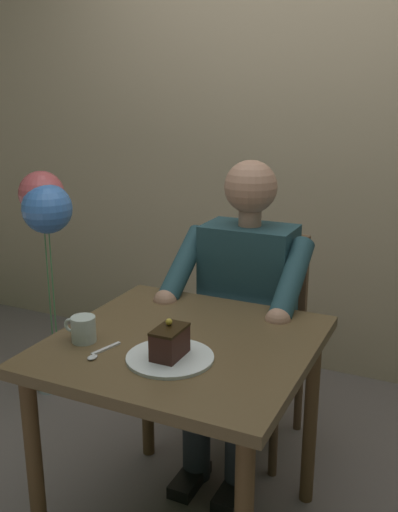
{
  "coord_description": "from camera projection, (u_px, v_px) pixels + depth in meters",
  "views": [
    {
      "loc": [
        -0.76,
        1.49,
        1.49
      ],
      "look_at": [
        -0.01,
        -0.1,
        0.98
      ],
      "focal_mm": 40.38,
      "sensor_mm": 36.0,
      "label": 1
    }
  ],
  "objects": [
    {
      "name": "cafe_rear_panel",
      "position": [
        314.0,
        87.0,
        2.88
      ],
      "size": [
        6.4,
        0.12,
        3.0
      ],
      "primitive_type": "cube",
      "color": "tan",
      "rests_on": "ground"
    },
    {
      "name": "dessert_spoon",
      "position": [
        99.0,
        353.0,
        1.71
      ],
      "size": [
        0.04,
        0.14,
        0.01
      ],
      "color": "silver",
      "rests_on": "dining_table"
    },
    {
      "name": "cake_slice",
      "position": [
        170.0,
        342.0,
        1.67
      ],
      "size": [
        0.08,
        0.12,
        0.11
      ],
      "color": "#3B1F19",
      "rests_on": "dessert_plate"
    },
    {
      "name": "balloon_display",
      "position": [
        45.0,
        224.0,
        2.72
      ],
      "size": [
        0.28,
        0.26,
        1.12
      ],
      "color": "#B2C1C6",
      "rests_on": "ground"
    },
    {
      "name": "chair",
      "position": [
        255.0,
        329.0,
        2.47
      ],
      "size": [
        0.42,
        0.42,
        0.9
      ],
      "color": "brown",
      "rests_on": "ground"
    },
    {
      "name": "seated_person",
      "position": [
        241.0,
        311.0,
        2.28
      ],
      "size": [
        0.53,
        0.58,
        1.23
      ],
      "color": "#264954",
      "rests_on": "ground"
    },
    {
      "name": "coffee_cup",
      "position": [
        83.0,
        329.0,
        1.79
      ],
      "size": [
        0.11,
        0.08,
        0.08
      ],
      "color": "silver",
      "rests_on": "dining_table"
    },
    {
      "name": "dessert_plate",
      "position": [
        170.0,
        358.0,
        1.68
      ],
      "size": [
        0.26,
        0.26,
        0.01
      ],
      "primitive_type": "cylinder",
      "color": "white",
      "rests_on": "dining_table"
    },
    {
      "name": "dining_table",
      "position": [
        183.0,
        369.0,
        1.84
      ],
      "size": [
        0.8,
        0.8,
        0.73
      ],
      "color": "brown",
      "rests_on": "ground"
    }
  ]
}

